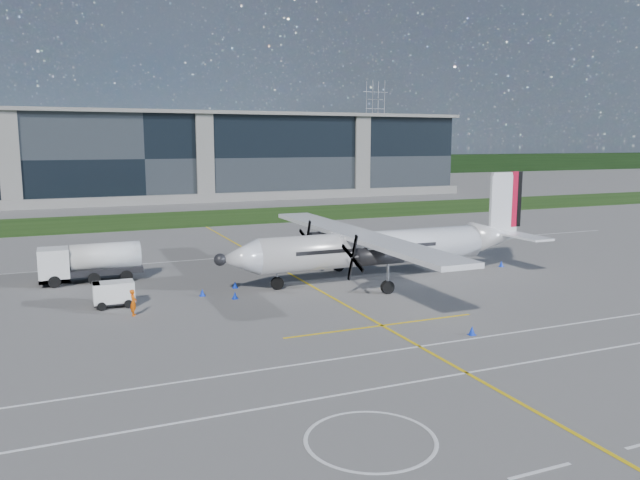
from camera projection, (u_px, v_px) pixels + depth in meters
name	position (u px, v px, depth m)	size (l,w,h in m)	color
ground	(180.00, 227.00, 76.28)	(400.00, 400.00, 0.00)	#5F5D5A
grass_strip	(169.00, 220.00, 83.55)	(400.00, 18.00, 0.04)	#1A380F
terminal_building	(137.00, 158.00, 111.48)	(120.00, 20.00, 15.00)	black
tree_line	(111.00, 169.00, 166.76)	(400.00, 6.00, 6.00)	black
pylon_east	(375.00, 127.00, 206.69)	(9.00, 4.60, 30.00)	gray
yellow_taxiway_centerline	(287.00, 272.00, 50.15)	(0.20, 70.00, 0.01)	yellow
white_lane_line	(410.00, 383.00, 27.17)	(90.00, 0.15, 0.01)	white
turboprop_aircraft	(384.00, 228.00, 46.91)	(25.62, 26.57, 7.97)	white
fuel_tanker_truck	(83.00, 263.00, 46.34)	(7.66, 2.49, 2.87)	silver
baggage_tug	(114.00, 294.00, 39.58)	(2.67, 1.60, 1.60)	white
ground_crew_person	(133.00, 301.00, 37.50)	(0.75, 0.54, 1.85)	#F25907
safety_cone_stbdwing	(295.00, 251.00, 58.19)	(0.36, 0.36, 0.50)	#0B2CC3
safety_cone_nose_stbd	(235.00, 285.00, 44.66)	(0.36, 0.36, 0.50)	#0B2CC3
safety_cone_fwd	(202.00, 292.00, 42.36)	(0.36, 0.36, 0.50)	#0B2CC3
safety_cone_portwing	(472.00, 330.00, 33.85)	(0.36, 0.36, 0.50)	#0B2CC3
safety_cone_tail	(501.00, 264.00, 52.27)	(0.36, 0.36, 0.50)	#0B2CC3
safety_cone_nose_port	(235.00, 295.00, 41.60)	(0.36, 0.36, 0.50)	#0B2CC3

